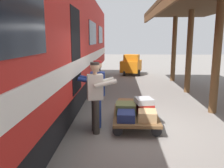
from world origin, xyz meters
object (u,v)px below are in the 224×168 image
(suitcase_slate_roller, at_px, (143,104))
(luggage_cart, at_px, (135,115))
(suitcase_gray_aluminum, at_px, (144,101))
(train_car, at_px, (15,46))
(suitcase_navy_fabric, at_px, (126,116))
(porter_in_overalls, at_px, (97,91))
(suitcase_red_plastic, at_px, (145,108))
(baggage_tug, at_px, (131,65))
(suitcase_brown_leather, at_px, (125,104))
(porter_by_door, at_px, (96,95))
(suitcase_tan_vintage, at_px, (147,115))
(suitcase_olive_duffel, at_px, (126,108))

(suitcase_slate_roller, bearing_deg, luggage_cart, 63.42)
(suitcase_slate_roller, height_order, suitcase_gray_aluminum, suitcase_gray_aluminum)
(train_car, bearing_deg, luggage_cart, -174.96)
(suitcase_navy_fabric, xyz_separation_m, porter_in_overalls, (0.73, -0.38, 0.51))
(train_car, relative_size, suitcase_navy_fabric, 33.68)
(suitcase_navy_fabric, bearing_deg, suitcase_red_plastic, -135.01)
(baggage_tug, bearing_deg, suitcase_brown_leather, 86.46)
(suitcase_brown_leather, distance_m, porter_by_door, 1.35)
(suitcase_navy_fabric, height_order, suitcase_gray_aluminum, suitcase_gray_aluminum)
(suitcase_red_plastic, height_order, suitcase_slate_roller, suitcase_red_plastic)
(luggage_cart, height_order, suitcase_tan_vintage, suitcase_tan_vintage)
(train_car, xyz_separation_m, suitcase_gray_aluminum, (-3.18, -0.23, -1.40))
(suitcase_navy_fabric, xyz_separation_m, suitcase_gray_aluminum, (-0.47, -0.47, 0.25))
(suitcase_olive_duffel, height_order, suitcase_slate_roller, suitcase_olive_duffel)
(suitcase_brown_leather, relative_size, porter_in_overalls, 0.28)
(suitcase_slate_roller, bearing_deg, baggage_tug, -90.10)
(train_car, xyz_separation_m, porter_by_door, (-1.99, 0.27, -1.14))
(train_car, relative_size, suitcase_gray_aluminum, 42.16)
(suitcase_brown_leather, distance_m, suitcase_gray_aluminum, 0.75)
(suitcase_olive_duffel, bearing_deg, train_car, 5.51)
(suitcase_olive_duffel, relative_size, suitcase_gray_aluminum, 1.16)
(porter_in_overalls, height_order, baggage_tug, porter_in_overalls)
(suitcase_tan_vintage, distance_m, suitcase_brown_leather, 1.13)
(suitcase_tan_vintage, xyz_separation_m, suitcase_gray_aluminum, (0.04, -0.47, 0.23))
(suitcase_navy_fabric, relative_size, suitcase_slate_roller, 1.27)
(suitcase_red_plastic, distance_m, baggage_tug, 8.94)
(luggage_cart, height_order, baggage_tug, baggage_tug)
(suitcase_olive_duffel, distance_m, suitcase_navy_fabric, 0.51)
(luggage_cart, xyz_separation_m, suitcase_gray_aluminum, (-0.22, 0.03, 0.39))
(train_car, distance_m, suitcase_olive_duffel, 3.16)
(suitcase_slate_roller, relative_size, suitcase_tan_vintage, 0.91)
(porter_by_door, bearing_deg, suitcase_tan_vintage, -179.00)
(suitcase_olive_duffel, distance_m, suitcase_brown_leather, 0.51)
(train_car, xyz_separation_m, suitcase_tan_vintage, (-3.21, 0.25, -1.63))
(suitcase_slate_roller, xyz_separation_m, suitcase_brown_leather, (0.51, 0.00, 0.01))
(porter_by_door, relative_size, baggage_tug, 0.89)
(suitcase_tan_vintage, distance_m, porter_by_door, 1.32)
(suitcase_slate_roller, relative_size, suitcase_gray_aluminum, 0.99)
(train_car, xyz_separation_m, suitcase_brown_leather, (-2.71, -0.77, -1.64))
(train_car, relative_size, porter_in_overalls, 11.30)
(suitcase_tan_vintage, relative_size, baggage_tug, 0.26)
(suitcase_olive_duffel, height_order, suitcase_navy_fabric, suitcase_olive_duffel)
(train_car, height_order, porter_by_door, train_car)
(suitcase_navy_fabric, height_order, suitcase_brown_leather, suitcase_brown_leather)
(suitcase_olive_duffel, xyz_separation_m, suitcase_tan_vintage, (-0.51, 0.51, -0.02))
(suitcase_slate_roller, distance_m, suitcase_gray_aluminum, 0.59)
(suitcase_tan_vintage, bearing_deg, suitcase_olive_duffel, -44.99)
(suitcase_brown_leather, bearing_deg, baggage_tug, -93.54)
(suitcase_gray_aluminum, bearing_deg, suitcase_brown_leather, -48.97)
(suitcase_red_plastic, height_order, porter_by_door, porter_by_door)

